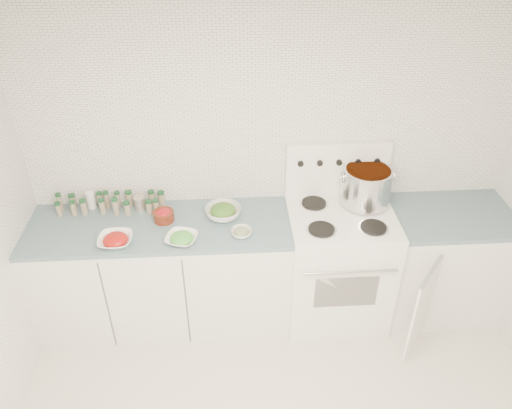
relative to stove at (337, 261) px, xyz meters
name	(u,v)px	position (x,y,z in m)	size (l,w,h in m)	color
room_walls	(304,258)	(-0.48, -1.19, 1.06)	(3.54, 3.04, 2.52)	white
counter_left	(165,273)	(-1.30, 0.00, -0.05)	(1.85, 0.62, 0.90)	white
stove	(337,261)	(0.00, 0.00, 0.00)	(0.76, 0.70, 1.36)	white
counter_right	(441,262)	(0.82, 0.00, -0.05)	(0.89, 0.94, 0.90)	white
stock_pot	(366,185)	(0.19, 0.14, 0.60)	(0.38, 0.35, 0.27)	silver
bowl_tomato	(115,240)	(-1.57, -0.19, 0.44)	(0.23, 0.23, 0.08)	white
bowl_snowpea	(182,238)	(-1.13, -0.20, 0.43)	(0.26, 0.26, 0.07)	white
bowl_broccoli	(223,212)	(-0.85, 0.07, 0.45)	(0.27, 0.27, 0.10)	white
bowl_zucchini	(241,232)	(-0.73, -0.15, 0.43)	(0.17, 0.17, 0.06)	white
bowl_pepper	(164,215)	(-1.27, 0.06, 0.45)	(0.15, 0.15, 0.09)	#581E0F
salt_canister	(91,200)	(-1.81, 0.25, 0.47)	(0.06, 0.06, 0.13)	white
tin_can	(140,204)	(-1.45, 0.20, 0.46)	(0.08, 0.08, 0.11)	#B4A798
spice_cluster	(112,203)	(-1.65, 0.21, 0.47)	(0.78, 0.16, 0.14)	gray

